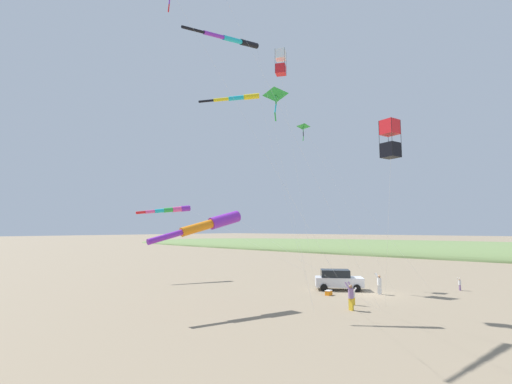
{
  "coord_description": "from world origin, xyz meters",
  "views": [
    {
      "loc": [
        30.9,
        13.04,
        5.65
      ],
      "look_at": [
        9.32,
        -5.11,
        8.51
      ],
      "focal_mm": 25.35,
      "sensor_mm": 36.0,
      "label": 1
    }
  ],
  "objects": [
    {
      "name": "kite_windsock_blue_topmost",
      "position": [
        12.98,
        -6.37,
        5.98
      ],
      "size": [
        11.98,
        10.38,
        7.03
      ],
      "color": "purple",
      "rests_on": "ground_plane"
    },
    {
      "name": "kite_box_long_streamer_left",
      "position": [
        12.54,
        6.61,
        10.24
      ],
      "size": [
        8.89,
        4.25,
        11.23
      ],
      "color": "red",
      "rests_on": "ground_plane"
    },
    {
      "name": "cooler_box",
      "position": [
        2.81,
        -2.49,
        0.21
      ],
      "size": [
        0.62,
        0.42,
        0.42
      ],
      "color": "orange",
      "rests_on": "ground_plane"
    },
    {
      "name": "kite_box_long_streamer_right",
      "position": [
        7.46,
        -3.99,
        19.47
      ],
      "size": [
        5.72,
        1.1,
        20.53
      ],
      "color": "white",
      "rests_on": "ground_plane"
    },
    {
      "name": "kite_delta_purple_drifting",
      "position": [
        0.5,
        -9.72,
        20.03
      ],
      "size": [
        8.92,
        13.74,
        20.7
      ],
      "color": "green",
      "rests_on": "ground_plane"
    },
    {
      "name": "kite_windsock_green_low_center",
      "position": [
        10.85,
        -5.7,
        15.84
      ],
      "size": [
        5.61,
        6.82,
        16.19
      ],
      "color": "yellow",
      "rests_on": "ground_plane"
    },
    {
      "name": "kite_windsock_black_fish_shape",
      "position": [
        13.65,
        -3.48,
        18.65
      ],
      "size": [
        8.59,
        3.83,
        19.37
      ],
      "color": "black",
      "rests_on": "ground_plane"
    },
    {
      "name": "person_child_green_jacket",
      "position": [
        -0.36,
        0.69,
        0.98
      ],
      "size": [
        0.47,
        0.59,
        1.8
      ],
      "color": "silver",
      "rests_on": "ground_plane"
    },
    {
      "name": "person_child_grey_jacket",
      "position": [
        -7.07,
        5.59,
        0.64
      ],
      "size": [
        0.39,
        0.32,
        1.17
      ],
      "color": "#8E6B9E",
      "rests_on": "ground_plane"
    },
    {
      "name": "kite_windsock_orange_high_right",
      "position": [
        5.32,
        -21.29,
        7.82
      ],
      "size": [
        11.87,
        17.43,
        8.4
      ],
      "color": "purple",
      "rests_on": "ground_plane"
    },
    {
      "name": "person_adult_flyer",
      "position": [
        6.94,
        1.52,
        1.05
      ],
      "size": [
        0.51,
        0.63,
        1.92
      ],
      "color": "gold",
      "rests_on": "ground_plane"
    },
    {
      "name": "parked_car",
      "position": [
        -0.15,
        -3.14,
        0.95
      ],
      "size": [
        3.95,
        4.6,
        1.85
      ],
      "color": "silver",
      "rests_on": "ground_plane"
    },
    {
      "name": "person_bystander_far",
      "position": [
        5.2,
        0.9,
        0.71
      ],
      "size": [
        0.43,
        0.46,
        1.3
      ],
      "color": "gold",
      "rests_on": "ground_plane"
    },
    {
      "name": "dune_ridge_grassy",
      "position": [
        -55.0,
        0.0,
        0.0
      ],
      "size": [
        28.0,
        240.0,
        6.09
      ],
      "primitive_type": "ellipsoid",
      "color": "#6B844C",
      "rests_on": "ground_plane"
    },
    {
      "name": "kite_delta_teal_far_right",
      "position": [
        -2.02,
        -7.83,
        16.71
      ],
      "size": [
        1.36,
        9.8,
        17.07
      ],
      "color": "green",
      "rests_on": "ground_plane"
    },
    {
      "name": "ground_plane",
      "position": [
        0.0,
        0.0,
        0.0
      ],
      "size": [
        600.0,
        600.0,
        0.0
      ],
      "primitive_type": "plane",
      "color": "gray"
    }
  ]
}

